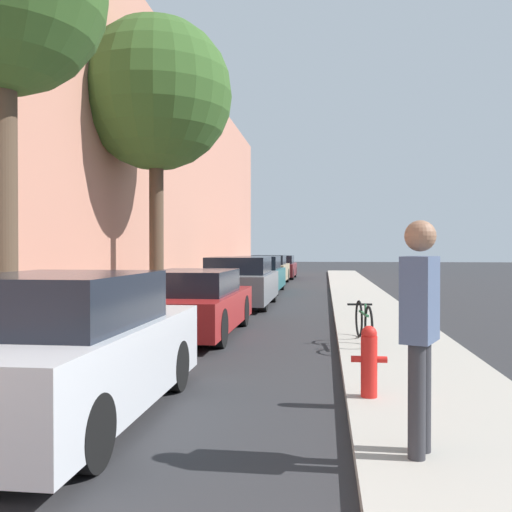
# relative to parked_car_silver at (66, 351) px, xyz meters

# --- Properties ---
(ground_plane) EXTENTS (120.00, 120.00, 0.00)m
(ground_plane) POSITION_rel_parked_car_silver_xyz_m (0.88, 10.75, -0.69)
(ground_plane) COLOR #28282B
(sidewalk_left) EXTENTS (2.00, 52.00, 0.12)m
(sidewalk_left) POSITION_rel_parked_car_silver_xyz_m (-2.02, 10.75, -0.63)
(sidewalk_left) COLOR #9E998E
(sidewalk_left) RESTS_ON ground
(sidewalk_right) EXTENTS (2.00, 52.00, 0.12)m
(sidewalk_right) POSITION_rel_parked_car_silver_xyz_m (3.78, 10.75, -0.63)
(sidewalk_right) COLOR #9E998E
(sidewalk_right) RESTS_ON ground
(building_facade_left) EXTENTS (0.70, 52.00, 9.47)m
(building_facade_left) POSITION_rel_parked_car_silver_xyz_m (-3.37, 10.75, 4.04)
(building_facade_left) COLOR tan
(building_facade_left) RESTS_ON ground
(parked_car_silver) EXTENTS (1.73, 3.97, 1.47)m
(parked_car_silver) POSITION_rel_parked_car_silver_xyz_m (0.00, 0.00, 0.00)
(parked_car_silver) COLOR black
(parked_car_silver) RESTS_ON ground
(parked_car_red) EXTENTS (1.70, 4.44, 1.29)m
(parked_car_red) POSITION_rel_parked_car_silver_xyz_m (-0.00, 5.54, -0.06)
(parked_car_red) COLOR black
(parked_car_red) RESTS_ON ground
(parked_car_grey) EXTENTS (1.91, 4.52, 1.47)m
(parked_car_grey) POSITION_rel_parked_car_silver_xyz_m (0.04, 11.19, 0.02)
(parked_car_grey) COLOR black
(parked_car_grey) RESTS_ON ground
(parked_car_teal) EXTENTS (1.86, 4.62, 1.43)m
(parked_car_teal) POSITION_rel_parked_car_silver_xyz_m (-0.07, 16.59, -0.01)
(parked_car_teal) COLOR black
(parked_car_teal) RESTS_ON ground
(parked_car_champagne) EXTENTS (1.71, 4.50, 1.41)m
(parked_car_champagne) POSITION_rel_parked_car_silver_xyz_m (-0.14, 22.03, -0.00)
(parked_car_champagne) COLOR black
(parked_car_champagne) RESTS_ON ground
(parked_car_maroon) EXTENTS (1.76, 4.57, 1.35)m
(parked_car_maroon) POSITION_rel_parked_car_silver_xyz_m (-0.04, 27.17, -0.05)
(parked_car_maroon) COLOR black
(parked_car_maroon) RESTS_ON ground
(street_tree_far) EXTENTS (3.97, 3.97, 7.63)m
(street_tree_far) POSITION_rel_parked_car_silver_xyz_m (-1.83, 8.96, 5.04)
(street_tree_far) COLOR #4C3A2B
(street_tree_far) RESTS_ON sidewalk_left
(fire_hydrant) EXTENTS (0.38, 0.18, 0.76)m
(fire_hydrant) POSITION_rel_parked_car_silver_xyz_m (3.02, 0.81, -0.18)
(fire_hydrant) COLOR red
(fire_hydrant) RESTS_ON sidewalk_right
(pedestrian) EXTENTS (0.36, 0.46, 1.81)m
(pedestrian) POSITION_rel_parked_car_silver_xyz_m (3.27, -0.86, 0.47)
(pedestrian) COLOR #2D2D33
(pedestrian) RESTS_ON sidewalk_right
(bicycle) EXTENTS (0.44, 1.62, 0.66)m
(bicycle) POSITION_rel_parked_car_silver_xyz_m (3.21, 4.47, -0.23)
(bicycle) COLOR black
(bicycle) RESTS_ON sidewalk_right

